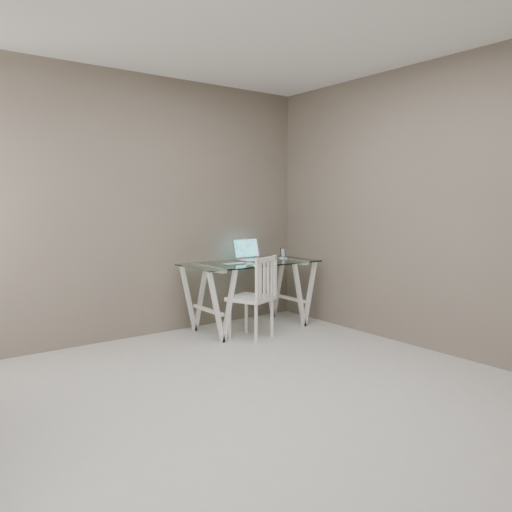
% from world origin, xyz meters
% --- Properties ---
extents(room, '(4.50, 4.52, 2.71)m').
position_xyz_m(room, '(-0.06, 0.02, 1.72)').
color(room, '#BBB8B3').
rests_on(room, ground).
extents(desk, '(1.50, 0.70, 0.75)m').
position_xyz_m(desk, '(1.10, 1.81, 0.38)').
color(desk, silver).
rests_on(desk, ground).
extents(chair, '(0.51, 0.51, 0.86)m').
position_xyz_m(chair, '(0.90, 1.42, 0.47)').
color(chair, white).
rests_on(chair, ground).
extents(laptop, '(0.35, 0.31, 0.24)m').
position_xyz_m(laptop, '(1.22, 1.97, 0.80)').
color(laptop, silver).
rests_on(laptop, desk).
extents(keyboard, '(0.26, 0.11, 0.01)m').
position_xyz_m(keyboard, '(0.87, 1.77, 0.75)').
color(keyboard, silver).
rests_on(keyboard, desk).
extents(mouse, '(0.10, 0.06, 0.03)m').
position_xyz_m(mouse, '(0.93, 1.59, 0.76)').
color(mouse, silver).
rests_on(mouse, desk).
extents(phone_dock, '(0.07, 0.07, 0.12)m').
position_xyz_m(phone_dock, '(1.61, 1.85, 0.78)').
color(phone_dock, white).
rests_on(phone_dock, desk).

